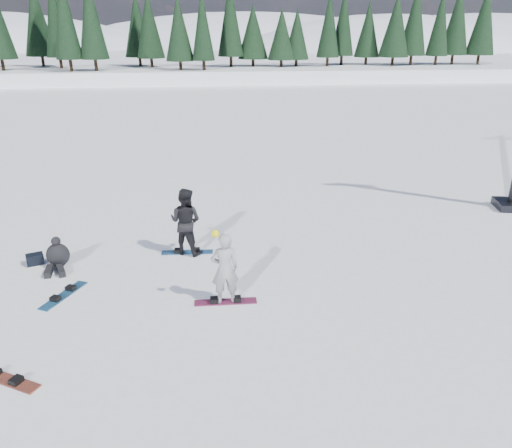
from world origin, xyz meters
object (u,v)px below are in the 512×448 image
Objects in this scene: snowboarder_woman at (225,269)px; snowboard_loose_a at (64,295)px; gear_bag at (35,259)px; snowboarder_man at (186,221)px; seated_rider at (57,256)px; snowboard_loose_b at (6,379)px.

snowboarder_woman is 4.14m from snowboard_loose_a.
snowboard_loose_a is (1.22, -1.93, -0.14)m from gear_bag.
gear_bag is at bearing -34.68° from snowboarder_woman.
snowboarder_man reaches higher than gear_bag.
snowboarder_woman reaches higher than seated_rider.
snowboard_loose_b is at bearing -159.30° from snowboard_loose_a.
snowboard_loose_a is at bearing -57.73° from gear_bag.
snowboard_loose_b is (0.91, -5.07, -0.14)m from gear_bag.
snowboarder_woman is at bearing 134.44° from snowboarder_man.
snowboarder_man reaches higher than seated_rider.
snowboarder_man is 4.31m from gear_bag.
seated_rider is 0.74× the size of snowboard_loose_b.
gear_bag is at bearing 129.57° from snowboard_loose_b.
seated_rider is 4.83m from snowboard_loose_b.
seated_rider is (-3.52, -0.55, -0.65)m from snowboarder_man.
snowboard_loose_a is 1.00× the size of snowboard_loose_b.
snowboard_loose_a and snowboard_loose_b have the same top height.
snowboarder_woman is at bearing 58.57° from snowboard_loose_b.
seated_rider is at bearing 121.90° from snowboard_loose_b.
gear_bag is 5.16m from snowboard_loose_b.
snowboarder_woman is at bearing -74.53° from snowboard_loose_a.
seated_rider is 0.74× the size of snowboard_loose_a.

